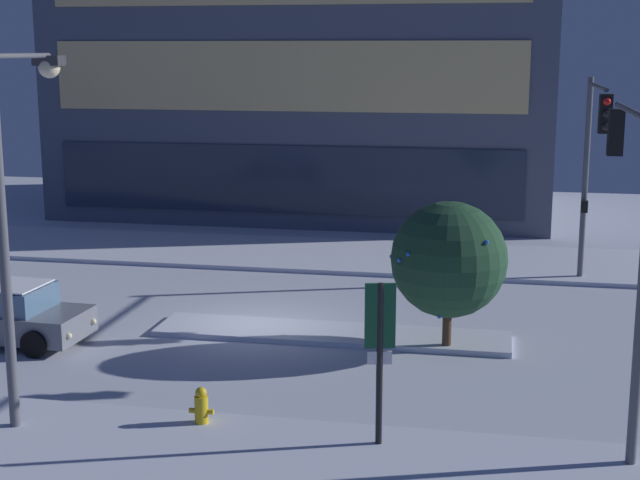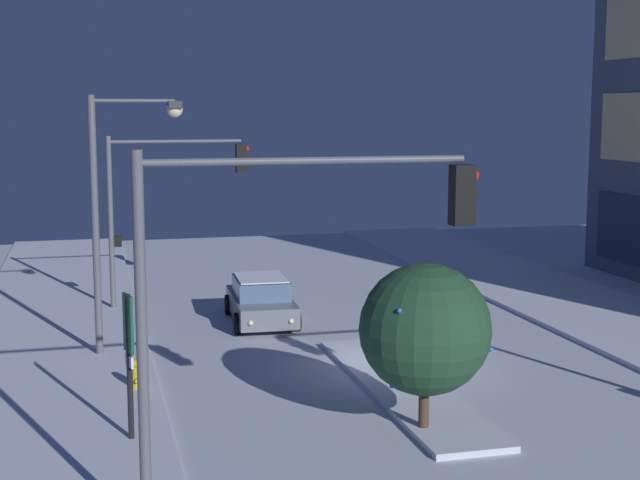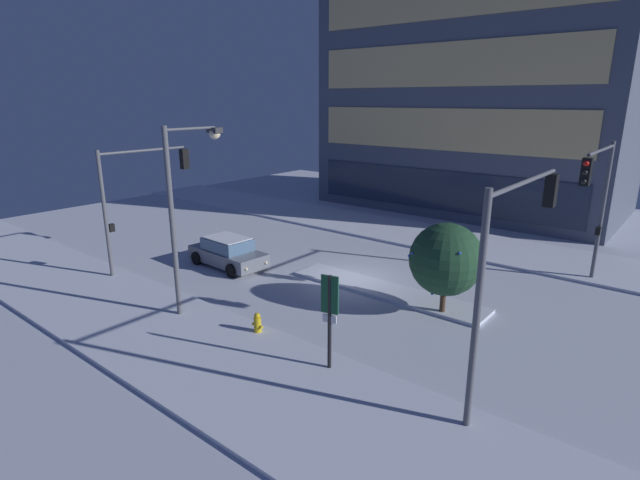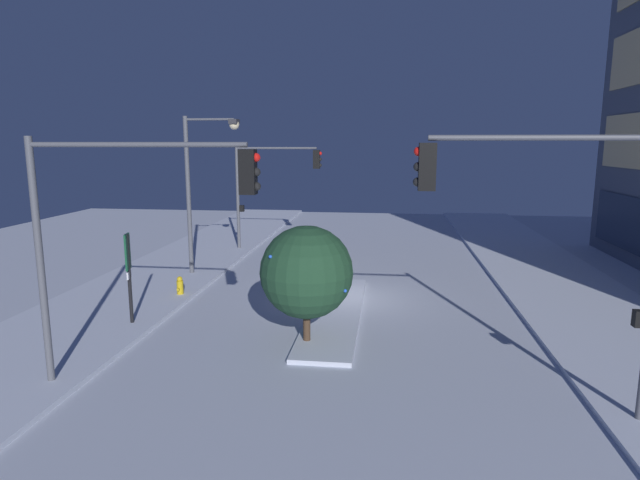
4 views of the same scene
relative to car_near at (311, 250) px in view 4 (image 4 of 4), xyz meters
The scene contains 12 objects.
ground 6.41m from the car_near, 21.85° to the left, with size 52.00×52.00×0.00m, color silver.
curb_strip_near 8.72m from the car_near, 47.15° to the right, with size 52.00×5.20×0.14m, color silver.
curb_strip_far 12.60m from the car_near, 61.99° to the left, with size 52.00×5.20×0.14m, color silver.
median_strip 8.21m from the car_near, 14.16° to the left, with size 9.00×1.80×0.14m, color silver.
car_near is the anchor object (origin of this frame).
traffic_light_corner_near_right 15.06m from the car_near, ahead, with size 0.32×5.62×6.20m.
traffic_light_corner_near_left 5.21m from the car_near, 136.68° to the right, with size 0.32×4.84×5.95m.
traffic_light_corner_far_right 16.75m from the car_near, 26.88° to the left, with size 0.32×5.11×6.35m.
street_lamp_arched 6.74m from the car_near, 54.77° to the right, with size 0.56×2.52×7.19m.
fire_hydrant 7.86m from the car_near, 33.24° to the right, with size 0.48×0.26×0.85m.
parking_info_sign 11.11m from the car_near, 24.65° to the right, with size 0.55×0.19×3.14m.
decorated_tree_median 11.08m from the car_near, ahead, with size 2.83×2.78×3.65m.
Camera 4 is at (20.14, 1.40, 6.05)m, focal length 29.87 mm.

